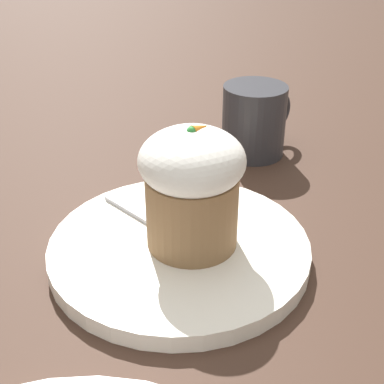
% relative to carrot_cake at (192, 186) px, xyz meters
% --- Properties ---
extents(ground_plane, '(4.00, 4.00, 0.00)m').
position_rel_carrot_cake_xyz_m(ground_plane, '(-0.01, 0.01, -0.07)').
color(ground_plane, '#3D281E').
extents(dessert_plate, '(0.22, 0.22, 0.01)m').
position_rel_carrot_cake_xyz_m(dessert_plate, '(-0.01, 0.01, -0.06)').
color(dessert_plate, white).
rests_on(dessert_plate, ground_plane).
extents(carrot_cake, '(0.08, 0.08, 0.10)m').
position_rel_carrot_cake_xyz_m(carrot_cake, '(0.00, 0.00, 0.00)').
color(carrot_cake, olive).
rests_on(carrot_cake, dessert_plate).
extents(spoon, '(0.03, 0.13, 0.01)m').
position_rel_carrot_cake_xyz_m(spoon, '(-0.01, 0.01, -0.05)').
color(spoon, '#B7B7BC').
rests_on(spoon, dessert_plate).
extents(coffee_cup, '(0.10, 0.07, 0.08)m').
position_rel_carrot_cake_xyz_m(coffee_cup, '(0.19, 0.10, -0.03)').
color(coffee_cup, '#2D2D33').
rests_on(coffee_cup, ground_plane).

